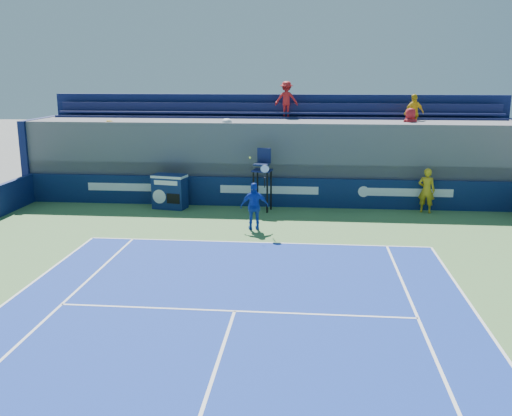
# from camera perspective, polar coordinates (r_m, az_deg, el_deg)

# --- Properties ---
(ball_person) EXTENTS (0.74, 0.61, 1.76)m
(ball_person) POSITION_cam_1_polar(r_m,az_deg,el_deg) (23.14, 16.68, 1.69)
(ball_person) COLOR gold
(ball_person) RESTS_ON apron
(back_hoarding) EXTENTS (20.40, 0.21, 1.20)m
(back_hoarding) POSITION_cam_1_polar(r_m,az_deg,el_deg) (23.29, 1.33, 1.59)
(back_hoarding) COLOR #0C1C46
(back_hoarding) RESTS_ON ground
(match_clock) EXTENTS (1.43, 0.95, 1.40)m
(match_clock) POSITION_cam_1_polar(r_m,az_deg,el_deg) (23.17, -8.62, 1.74)
(match_clock) COLOR #102051
(match_clock) RESTS_ON ground
(umpire_chair) EXTENTS (0.82, 0.82, 2.48)m
(umpire_chair) POSITION_cam_1_polar(r_m,az_deg,el_deg) (22.38, 0.66, 3.53)
(umpire_chair) COLOR black
(umpire_chair) RESTS_ON ground
(tennis_player) EXTENTS (1.03, 0.58, 2.57)m
(tennis_player) POSITION_cam_1_polar(r_m,az_deg,el_deg) (19.71, -0.15, 0.18)
(tennis_player) COLOR #1537B0
(tennis_player) RESTS_ON apron
(stadium_seating) EXTENTS (21.00, 4.05, 4.99)m
(stadium_seating) POSITION_cam_1_polar(r_m,az_deg,el_deg) (25.10, 1.70, 5.32)
(stadium_seating) COLOR #545459
(stadium_seating) RESTS_ON ground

